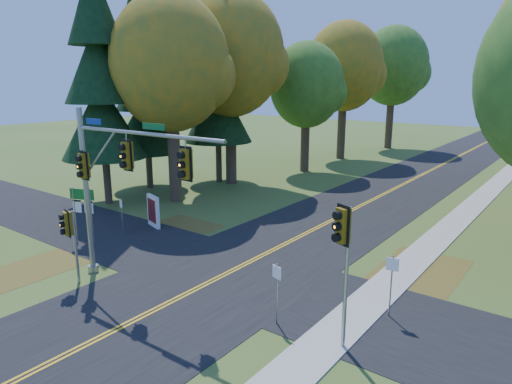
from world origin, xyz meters
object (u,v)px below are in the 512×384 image
Objects in this scene: east_signal_pole at (343,242)px; info_kiosk at (153,211)px; traffic_mast at (113,175)px; route_sign_cluster at (83,205)px.

east_signal_pole is 15.57m from info_kiosk.
info_kiosk is at bearing -177.00° from east_signal_pole.
traffic_mast is 8.62m from info_kiosk.
info_kiosk is at bearing 127.95° from traffic_mast.
route_sign_cluster is (-5.53, 1.94, -2.58)m from traffic_mast.
info_kiosk is (-14.53, 4.89, -2.71)m from east_signal_pole.
east_signal_pole reaches higher than route_sign_cluster.
traffic_mast is 9.78m from east_signal_pole.
traffic_mast reaches higher than route_sign_cluster.
traffic_mast is at bearing -33.27° from info_kiosk.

